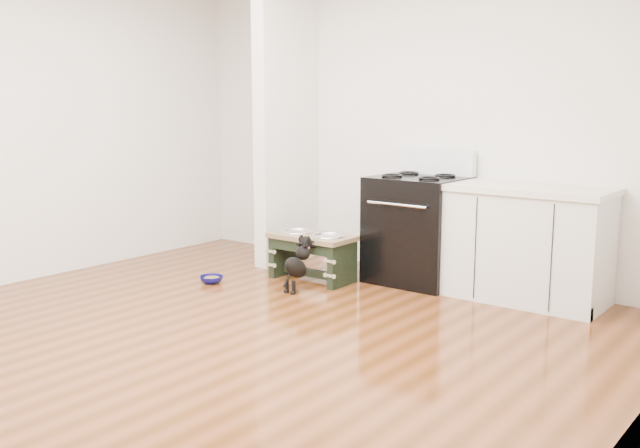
{
  "coord_description": "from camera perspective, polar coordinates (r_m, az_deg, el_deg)",
  "views": [
    {
      "loc": [
        3.3,
        -3.15,
        1.56
      ],
      "look_at": [
        -0.2,
        1.36,
        0.57
      ],
      "focal_mm": 40.0,
      "sensor_mm": 36.0,
      "label": 1
    }
  ],
  "objects": [
    {
      "name": "floor_bowl",
      "position": [
        6.27,
        -8.68,
        -4.4
      ],
      "size": [
        0.26,
        0.26,
        0.06
      ],
      "rotation": [
        0.0,
        0.0,
        0.36
      ],
      "color": "#0B0B4F",
      "rests_on": "ground"
    },
    {
      "name": "ground",
      "position": [
        4.82,
        -8.16,
        -9.17
      ],
      "size": [
        5.0,
        5.0,
        0.0
      ],
      "primitive_type": "plane",
      "color": "#4D270D",
      "rests_on": "ground"
    },
    {
      "name": "oven_range",
      "position": [
        6.22,
        7.81,
        -0.3
      ],
      "size": [
        0.76,
        0.69,
        1.14
      ],
      "color": "black",
      "rests_on": "ground"
    },
    {
      "name": "dog_feeder",
      "position": [
        6.24,
        -0.66,
        -1.91
      ],
      "size": [
        0.75,
        0.4,
        0.43
      ],
      "color": "black",
      "rests_on": "ground"
    },
    {
      "name": "room_shell",
      "position": [
        4.56,
        -8.66,
        10.47
      ],
      "size": [
        5.0,
        5.0,
        5.0
      ],
      "color": "silver",
      "rests_on": "ground"
    },
    {
      "name": "puppy",
      "position": [
        5.91,
        -1.72,
        -3.01
      ],
      "size": [
        0.13,
        0.38,
        0.46
      ],
      "color": "black",
      "rests_on": "ground"
    },
    {
      "name": "partition_wall",
      "position": [
        6.9,
        -2.66,
        8.06
      ],
      "size": [
        0.15,
        0.8,
        2.7
      ],
      "primitive_type": "cube",
      "color": "silver",
      "rests_on": "ground"
    },
    {
      "name": "cabinet_run",
      "position": [
        5.82,
        16.28,
        -1.54
      ],
      "size": [
        1.24,
        0.64,
        0.91
      ],
      "color": "silver",
      "rests_on": "ground"
    }
  ]
}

